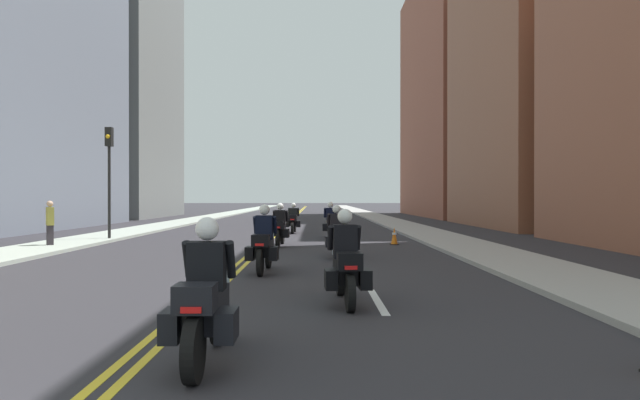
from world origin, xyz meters
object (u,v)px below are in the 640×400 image
(motorcycle_6, at_px, (293,221))
(traffic_light_near, at_px, (109,163))
(motorcycle_1, at_px, (346,266))
(motorcycle_3, at_px, (337,236))
(motorcycle_2, at_px, (264,245))
(motorcycle_5, at_px, (330,224))
(pedestrian_1, at_px, (50,224))
(motorcycle_4, at_px, (280,228))
(traffic_cone_1, at_px, (394,236))
(motorcycle_0, at_px, (206,305))

(motorcycle_6, relative_size, traffic_light_near, 0.47)
(motorcycle_1, xyz_separation_m, motorcycle_3, (0.14, 7.42, -0.00))
(motorcycle_2, bearing_deg, motorcycle_3, 63.77)
(motorcycle_5, bearing_deg, pedestrian_1, -157.30)
(motorcycle_3, relative_size, motorcycle_4, 1.01)
(motorcycle_3, xyz_separation_m, motorcycle_6, (-1.80, 11.41, -0.02))
(motorcycle_5, height_order, traffic_cone_1, motorcycle_5)
(motorcycle_1, height_order, motorcycle_6, motorcycle_1)
(motorcycle_1, distance_m, motorcycle_2, 4.34)
(motorcycle_3, height_order, motorcycle_5, motorcycle_5)
(motorcycle_2, distance_m, motorcycle_4, 7.40)
(motorcycle_3, distance_m, pedestrian_1, 10.71)
(motorcycle_2, xyz_separation_m, traffic_light_near, (-7.44, 9.81, 2.62))
(motorcycle_4, bearing_deg, motorcycle_2, -86.64)
(motorcycle_0, xyz_separation_m, motorcycle_2, (-0.05, 7.32, 0.03))
(traffic_cone_1, relative_size, pedestrian_1, 0.39)
(motorcycle_6, bearing_deg, traffic_light_near, -144.73)
(motorcycle_1, distance_m, pedestrian_1, 14.59)
(motorcycle_3, bearing_deg, motorcycle_5, 87.33)
(motorcycle_2, height_order, motorcycle_3, motorcycle_2)
(motorcycle_6, bearing_deg, motorcycle_0, -88.76)
(motorcycle_0, height_order, traffic_light_near, traffic_light_near)
(motorcycle_1, bearing_deg, motorcycle_5, 86.10)
(motorcycle_4, relative_size, traffic_light_near, 0.47)
(motorcycle_2, bearing_deg, motorcycle_1, -63.23)
(motorcycle_4, xyz_separation_m, traffic_cone_1, (4.41, 0.49, -0.33))
(motorcycle_2, xyz_separation_m, pedestrian_1, (-8.35, 6.54, 0.20))
(traffic_light_near, xyz_separation_m, pedestrian_1, (-0.91, -3.27, -2.41))
(motorcycle_1, bearing_deg, pedestrian_1, 130.64)
(traffic_light_near, height_order, pedestrian_1, traffic_light_near)
(motorcycle_1, bearing_deg, motorcycle_2, 110.79)
(motorcycle_2, bearing_deg, motorcycle_4, 93.41)
(motorcycle_2, relative_size, motorcycle_6, 0.95)
(motorcycle_1, height_order, traffic_cone_1, motorcycle_1)
(motorcycle_4, relative_size, traffic_cone_1, 3.32)
(motorcycle_5, bearing_deg, traffic_cone_1, -57.07)
(motorcycle_3, relative_size, traffic_light_near, 0.47)
(motorcycle_1, distance_m, motorcycle_5, 15.26)
(motorcycle_3, height_order, motorcycle_6, motorcycle_3)
(motorcycle_2, distance_m, motorcycle_5, 11.46)
(motorcycle_1, xyz_separation_m, motorcycle_5, (0.15, 15.26, 0.00))
(traffic_cone_1, distance_m, pedestrian_1, 12.75)
(motorcycle_1, bearing_deg, motorcycle_0, -120.42)
(motorcycle_5, xyz_separation_m, pedestrian_1, (-10.28, -4.76, 0.23))
(motorcycle_5, distance_m, motorcycle_6, 4.02)
(motorcycle_1, xyz_separation_m, motorcycle_6, (-1.66, 18.84, -0.02))
(motorcycle_0, relative_size, motorcycle_2, 1.00)
(motorcycle_2, relative_size, motorcycle_3, 0.94)
(motorcycle_4, bearing_deg, motorcycle_0, -86.80)
(traffic_cone_1, bearing_deg, traffic_light_near, 170.77)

